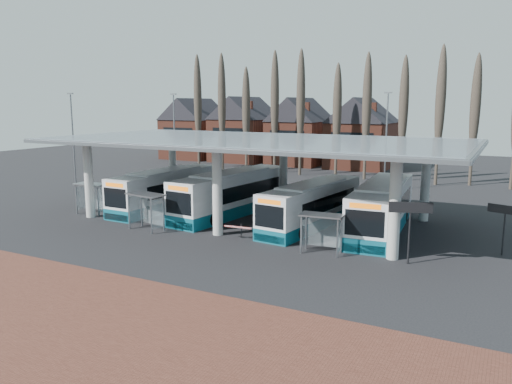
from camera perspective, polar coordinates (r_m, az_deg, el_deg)
The scene contains 18 objects.
ground at distance 32.91m, azimuth -6.67°, elevation -5.85°, with size 140.00×140.00×0.00m, color black.
brick_strip at distance 24.48m, azimuth -22.94°, elevation -12.25°, with size 70.00×10.00×0.03m, color brown.
station_canopy at distance 38.68m, azimuth -0.18°, elevation 5.16°, with size 32.00×16.00×6.34m.
poplar_row at distance 61.80m, azimuth 10.77°, elevation 9.68°, with size 45.10×1.10×14.50m.
townhouse_row at distance 77.85m, azimuth 1.83°, elevation 7.80°, with size 36.80×10.30×12.25m.
lamp_post_a at distance 60.15m, azimuth -9.30°, elevation 6.44°, with size 0.80×0.16×10.17m.
lamp_post_b at distance 53.62m, azimuth 14.65°, elevation 5.82°, with size 0.80×0.16×10.17m.
lamp_post_d at distance 59.57m, azimuth -20.19°, elevation 5.93°, with size 0.80×0.16×10.17m.
bus_0 at distance 44.16m, azimuth -10.21°, elevation 0.25°, with size 2.94×12.20×3.37m.
bus_1 at distance 40.99m, azimuth -2.71°, elevation -0.21°, with size 4.14×13.11×3.58m.
bus_2 at distance 37.20m, azimuth 6.46°, elevation -1.55°, with size 3.89×11.99×3.27m.
bus_3 at distance 36.66m, azimuth 14.20°, elevation -1.78°, with size 3.61×12.83×3.52m.
shelter_0 at distance 43.26m, azimuth -18.16°, elevation 0.05°, with size 2.78×1.47×2.53m.
shelter_1 at distance 36.66m, azimuth -12.31°, elevation -1.27°, with size 3.08×1.94×2.66m.
shelter_2 at distance 30.56m, azimuth 7.56°, elevation -3.70°, with size 2.70×1.51×2.41m.
info_sign_0 at distance 29.19m, azimuth 17.24°, elevation -2.23°, with size 2.30×0.94×3.57m.
info_sign_1 at distance 33.06m, azimuth 26.61°, elevation -2.20°, with size 1.99×0.76×3.06m.
barrier at distance 33.53m, azimuth -2.00°, elevation -4.13°, with size 1.97×0.62×0.99m.
Camera 1 is at (17.84, -26.17, 8.97)m, focal length 35.00 mm.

